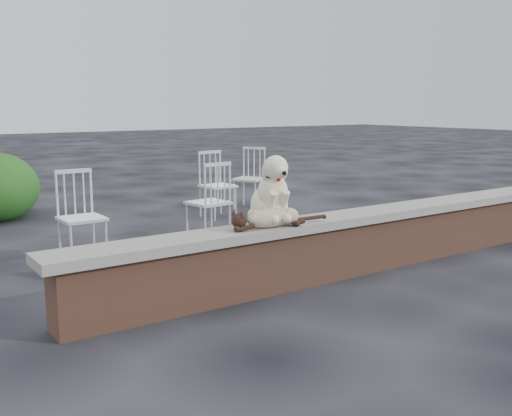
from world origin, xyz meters
TOP-DOWN VIEW (x-y plane):
  - ground at (0.00, 0.00)m, footprint 60.00×60.00m
  - brick_wall at (0.00, 0.00)m, footprint 6.00×0.30m
  - capstone at (0.00, 0.00)m, footprint 6.20×0.40m
  - dog at (-1.09, 0.07)m, footprint 0.49×0.59m
  - cat at (-1.17, -0.08)m, footprint 1.12×0.46m
  - chair_a at (-2.15, 1.86)m, footprint 0.57×0.57m
  - chair_b at (0.24, 3.14)m, footprint 0.60×0.60m
  - chair_d at (1.05, 3.54)m, footprint 0.77×0.77m
  - chair_c at (-0.60, 1.97)m, footprint 0.62×0.62m

SIDE VIEW (x-z plane):
  - ground at x=0.00m, z-range 0.00..0.00m
  - brick_wall at x=0.00m, z-range 0.00..0.50m
  - chair_a at x=-2.15m, z-range 0.00..0.94m
  - chair_b at x=0.24m, z-range 0.00..0.94m
  - chair_d at x=1.05m, z-range 0.00..0.94m
  - chair_c at x=-0.60m, z-range 0.00..0.94m
  - capstone at x=0.00m, z-range 0.50..0.58m
  - cat at x=-1.17m, z-range 0.58..0.77m
  - dog at x=-1.09m, z-range 0.58..1.19m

